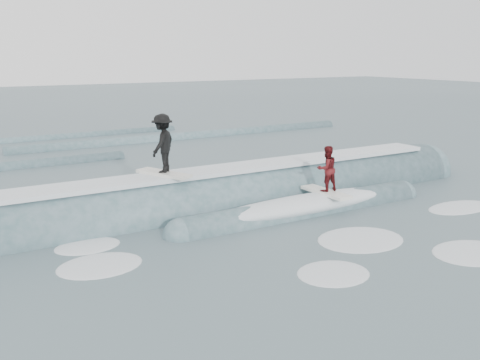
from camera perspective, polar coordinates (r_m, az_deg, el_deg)
ground at (r=15.67m, az=5.16°, el=-5.91°), size 160.00×160.00×0.00m
breaking_wave at (r=18.54m, az=-0.62°, el=-2.67°), size 22.37×4.05×2.54m
surfer_black at (r=17.18m, az=-8.25°, el=3.70°), size 1.36×2.05×1.97m
surfer_red at (r=18.06m, az=9.23°, el=0.85°), size 0.78×2.02×1.63m
whitewater at (r=15.16m, az=9.55°, el=-6.72°), size 14.60×7.37×0.10m
far_swells at (r=30.68m, az=-18.52°, el=3.01°), size 38.92×8.65×0.80m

